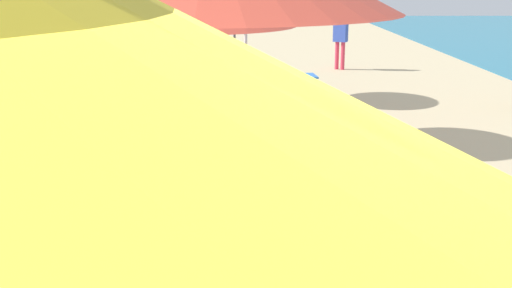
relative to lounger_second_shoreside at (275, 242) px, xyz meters
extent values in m
cylinder|color=#4C4C51|center=(-0.46, -1.22, 0.88)|extent=(0.05, 0.05, 2.29)
cube|color=#D8593F|center=(0.20, -0.05, -0.04)|extent=(1.13, 0.84, 0.04)
cube|color=#D8593F|center=(-0.46, 0.11, 0.11)|extent=(0.50, 0.69, 0.30)
cylinder|color=silver|center=(0.65, 0.11, -0.16)|extent=(0.04, 0.04, 0.20)
cylinder|color=silver|center=(0.53, -0.39, -0.16)|extent=(0.04, 0.04, 0.20)
cylinder|color=silver|center=(-0.43, 0.37, -0.16)|extent=(0.04, 0.04, 0.20)
cylinder|color=silver|center=(-0.55, -0.13, -0.16)|extent=(0.04, 0.04, 0.20)
cylinder|color=#4C4C51|center=(-0.88, 1.90, 0.72)|extent=(0.05, 0.05, 1.98)
cube|color=blue|center=(0.39, 3.09, 0.01)|extent=(1.18, 0.73, 0.04)
cube|color=blue|center=(-0.36, 3.21, 0.15)|extent=(0.51, 0.62, 0.28)
cylinder|color=silver|center=(0.87, 3.25, -0.14)|extent=(0.04, 0.04, 0.25)
cylinder|color=silver|center=(0.80, 2.79, -0.14)|extent=(0.04, 0.04, 0.25)
cylinder|color=silver|center=(-0.35, 3.44, -0.14)|extent=(0.04, 0.04, 0.25)
cylinder|color=silver|center=(-0.43, 2.98, -0.14)|extent=(0.04, 0.04, 0.25)
cube|color=blue|center=(-0.02, 0.98, -0.02)|extent=(1.18, 0.69, 0.04)
cube|color=blue|center=(-0.73, 0.90, 0.20)|extent=(0.38, 0.61, 0.41)
cylinder|color=silver|center=(0.41, 1.26, -0.15)|extent=(0.04, 0.04, 0.23)
cylinder|color=silver|center=(0.46, 0.79, -0.15)|extent=(0.04, 0.04, 0.23)
cylinder|color=silver|center=(-0.85, 1.13, -0.15)|extent=(0.04, 0.04, 0.23)
cylinder|color=silver|center=(-0.80, 0.66, -0.15)|extent=(0.04, 0.04, 0.23)
cylinder|color=silver|center=(-0.28, 4.62, 0.90)|extent=(0.05, 0.05, 2.33)
cube|color=blue|center=(1.02, 5.64, -0.02)|extent=(1.09, 0.80, 0.04)
cube|color=blue|center=(0.35, 5.55, 0.14)|extent=(0.44, 0.72, 0.31)
cylinder|color=silver|center=(1.40, 5.97, -0.15)|extent=(0.04, 0.04, 0.22)
cylinder|color=silver|center=(1.46, 5.39, -0.15)|extent=(0.04, 0.04, 0.22)
cylinder|color=silver|center=(0.28, 5.84, -0.15)|extent=(0.04, 0.04, 0.22)
cylinder|color=silver|center=(0.35, 5.26, -0.15)|extent=(0.04, 0.04, 0.22)
cube|color=blue|center=(0.43, 3.52, -0.04)|extent=(1.20, 0.60, 0.04)
cube|color=blue|center=(-0.36, 3.51, 0.15)|extent=(0.42, 0.58, 0.36)
cylinder|color=silver|center=(0.92, 3.77, -0.16)|extent=(0.04, 0.04, 0.20)
cylinder|color=silver|center=(0.92, 3.29, -0.16)|extent=(0.04, 0.04, 0.20)
cylinder|color=silver|center=(-0.43, 3.74, -0.16)|extent=(0.04, 0.04, 0.20)
cylinder|color=silver|center=(-0.42, 3.27, -0.16)|extent=(0.04, 0.04, 0.20)
cylinder|color=#4C4C51|center=(-0.53, 8.01, 0.87)|extent=(0.05, 0.05, 2.28)
cube|color=blue|center=(0.77, 9.08, 0.03)|extent=(1.11, 0.77, 0.04)
cube|color=blue|center=(0.10, 9.01, 0.22)|extent=(0.39, 0.70, 0.36)
cylinder|color=silver|center=(1.16, 9.41, -0.13)|extent=(0.04, 0.04, 0.27)
cylinder|color=silver|center=(1.22, 8.84, -0.13)|extent=(0.04, 0.04, 0.27)
cylinder|color=silver|center=(0.01, 9.29, -0.13)|extent=(0.04, 0.04, 0.27)
cylinder|color=silver|center=(0.07, 8.72, -0.13)|extent=(0.04, 0.04, 0.27)
cube|color=blue|center=(0.23, 7.00, 0.00)|extent=(1.11, 0.88, 0.04)
cube|color=blue|center=(-0.38, 6.85, 0.18)|extent=(0.46, 0.72, 0.34)
cylinder|color=silver|center=(0.53, 7.37, -0.14)|extent=(0.04, 0.04, 0.24)
cylinder|color=silver|center=(0.67, 6.82, -0.14)|extent=(0.04, 0.04, 0.24)
cylinder|color=silver|center=(-0.50, 7.11, -0.14)|extent=(0.04, 0.04, 0.24)
cylinder|color=silver|center=(-0.36, 6.56, -0.14)|extent=(0.04, 0.04, 0.24)
cylinder|color=#D8334C|center=(2.33, 12.11, 0.11)|extent=(0.11, 0.11, 0.76)
cylinder|color=#D8334C|center=(2.18, 12.19, 0.11)|extent=(0.11, 0.11, 0.76)
cube|color=#334CB2|center=(2.26, 12.15, 0.78)|extent=(0.42, 0.37, 0.57)
sphere|color=#9E704C|center=(2.26, 12.15, 1.16)|extent=(0.20, 0.20, 0.20)
camera|label=1|loc=(-0.22, -5.06, 2.25)|focal=44.05mm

